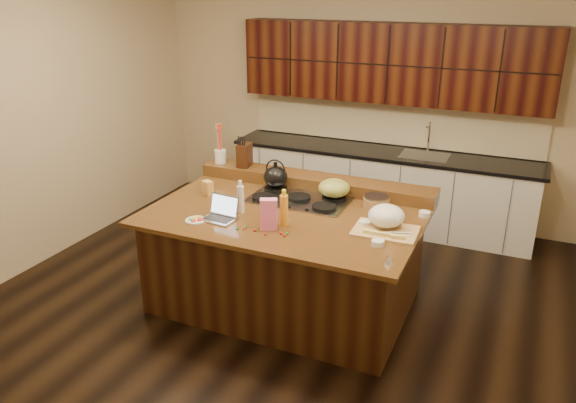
% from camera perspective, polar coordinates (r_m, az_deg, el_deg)
% --- Properties ---
extents(room, '(5.52, 5.02, 2.72)m').
position_cam_1_polar(room, '(4.84, -0.24, 3.66)').
color(room, black).
rests_on(room, ground).
extents(island, '(2.40, 1.60, 0.92)m').
position_cam_1_polar(island, '(5.18, -0.23, -5.71)').
color(island, black).
rests_on(island, ground).
extents(back_ledge, '(2.40, 0.30, 0.12)m').
position_cam_1_polar(back_ledge, '(5.57, 2.71, 2.04)').
color(back_ledge, black).
rests_on(back_ledge, island).
extents(cooktop, '(0.92, 0.52, 0.05)m').
position_cam_1_polar(cooktop, '(5.24, 1.11, 0.26)').
color(cooktop, gray).
rests_on(cooktop, island).
extents(back_counter, '(3.70, 0.66, 2.40)m').
position_cam_1_polar(back_counter, '(6.88, 9.73, 5.56)').
color(back_counter, silver).
rests_on(back_counter, ground).
extents(kettle, '(0.26, 0.26, 0.21)m').
position_cam_1_polar(kettle, '(5.42, -1.27, 2.50)').
color(kettle, black).
rests_on(kettle, cooktop).
extents(green_bowl, '(0.38, 0.38, 0.16)m').
position_cam_1_polar(green_bowl, '(5.21, 4.71, 1.38)').
color(green_bowl, olive).
rests_on(green_bowl, cooktop).
extents(laptop, '(0.30, 0.25, 0.20)m').
position_cam_1_polar(laptop, '(4.86, -6.81, -1.15)').
color(laptop, '#B7B7BC').
rests_on(laptop, island).
extents(oil_bottle, '(0.08, 0.08, 0.27)m').
position_cam_1_polar(oil_bottle, '(4.66, -0.41, -0.94)').
color(oil_bottle, gold).
rests_on(oil_bottle, island).
extents(vinegar_bottle, '(0.08, 0.08, 0.25)m').
position_cam_1_polar(vinegar_bottle, '(4.94, -4.84, 0.21)').
color(vinegar_bottle, silver).
rests_on(vinegar_bottle, island).
extents(wooden_tray, '(0.53, 0.42, 0.21)m').
position_cam_1_polar(wooden_tray, '(4.67, 9.93, -1.79)').
color(wooden_tray, tan).
rests_on(wooden_tray, island).
extents(ramekin_a, '(0.10, 0.10, 0.04)m').
position_cam_1_polar(ramekin_a, '(4.41, 9.12, -4.19)').
color(ramekin_a, white).
rests_on(ramekin_a, island).
extents(ramekin_b, '(0.12, 0.12, 0.04)m').
position_cam_1_polar(ramekin_b, '(4.74, 7.84, -2.22)').
color(ramekin_b, white).
rests_on(ramekin_b, island).
extents(ramekin_c, '(0.11, 0.11, 0.04)m').
position_cam_1_polar(ramekin_c, '(5.02, 13.71, -1.24)').
color(ramekin_c, white).
rests_on(ramekin_c, island).
extents(strainer_bowl, '(0.25, 0.25, 0.09)m').
position_cam_1_polar(strainer_bowl, '(5.13, 8.95, -0.11)').
color(strainer_bowl, '#996B3F').
rests_on(strainer_bowl, island).
extents(kitchen_timer, '(0.10, 0.10, 0.07)m').
position_cam_1_polar(kitchen_timer, '(4.15, 10.20, -5.74)').
color(kitchen_timer, silver).
rests_on(kitchen_timer, island).
extents(pink_bag, '(0.16, 0.13, 0.26)m').
position_cam_1_polar(pink_bag, '(4.60, -1.97, -1.29)').
color(pink_bag, pink).
rests_on(pink_bag, island).
extents(candy_plate, '(0.18, 0.18, 0.01)m').
position_cam_1_polar(candy_plate, '(4.86, -9.35, -1.89)').
color(candy_plate, white).
rests_on(candy_plate, island).
extents(package_box, '(0.12, 0.11, 0.14)m').
position_cam_1_polar(package_box, '(5.41, -8.15, 1.36)').
color(package_box, gold).
rests_on(package_box, island).
extents(utensil_crock, '(0.15, 0.15, 0.14)m').
position_cam_1_polar(utensil_crock, '(5.98, -6.89, 4.59)').
color(utensil_crock, white).
rests_on(utensil_crock, back_ledge).
extents(knife_block, '(0.15, 0.21, 0.24)m').
position_cam_1_polar(knife_block, '(5.83, -4.45, 4.73)').
color(knife_block, black).
rests_on(knife_block, back_ledge).
extents(gumdrop_0, '(0.02, 0.02, 0.02)m').
position_cam_1_polar(gumdrop_0, '(4.60, -3.41, -2.95)').
color(gumdrop_0, red).
rests_on(gumdrop_0, island).
extents(gumdrop_1, '(0.02, 0.02, 0.02)m').
position_cam_1_polar(gumdrop_1, '(4.68, -4.31, -2.58)').
color(gumdrop_1, '#198C26').
rests_on(gumdrop_1, island).
extents(gumdrop_2, '(0.02, 0.02, 0.02)m').
position_cam_1_polar(gumdrop_2, '(4.50, -0.34, -3.50)').
color(gumdrop_2, red).
rests_on(gumdrop_2, island).
extents(gumdrop_3, '(0.02, 0.02, 0.02)m').
position_cam_1_polar(gumdrop_3, '(4.61, -3.35, -2.91)').
color(gumdrop_3, '#198C26').
rests_on(gumdrop_3, island).
extents(gumdrop_4, '(0.02, 0.02, 0.02)m').
position_cam_1_polar(gumdrop_4, '(4.53, -2.31, -3.35)').
color(gumdrop_4, red).
rests_on(gumdrop_4, island).
extents(gumdrop_5, '(0.02, 0.02, 0.02)m').
position_cam_1_polar(gumdrop_5, '(4.65, -5.18, -2.78)').
color(gumdrop_5, '#198C26').
rests_on(gumdrop_5, island).
extents(gumdrop_6, '(0.02, 0.02, 0.02)m').
position_cam_1_polar(gumdrop_6, '(4.55, -0.74, -3.24)').
color(gumdrop_6, red).
rests_on(gumdrop_6, island).
extents(gumdrop_7, '(0.02, 0.02, 0.02)m').
position_cam_1_polar(gumdrop_7, '(4.54, -0.08, -3.27)').
color(gumdrop_7, '#198C26').
rests_on(gumdrop_7, island).
extents(gumdrop_8, '(0.02, 0.02, 0.02)m').
position_cam_1_polar(gumdrop_8, '(4.64, -4.48, -2.77)').
color(gumdrop_8, red).
rests_on(gumdrop_8, island).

